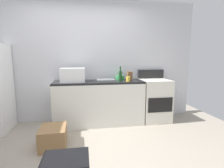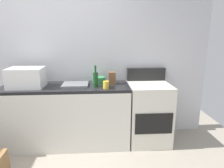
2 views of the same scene
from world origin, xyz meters
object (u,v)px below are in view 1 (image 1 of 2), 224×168
microwave (73,75)px  coffee_mug (128,79)px  cardboard_box_medium (53,137)px  mixing_bowl (120,77)px  wine_bottle (120,76)px  stove_oven (154,99)px  knife_block (130,76)px

microwave → coffee_mug: bearing=-7.1°
microwave → cardboard_box_medium: (-0.28, -0.80, -0.88)m
microwave → cardboard_box_medium: size_ratio=1.00×
coffee_mug → mixing_bowl: (-0.09, 0.33, -0.00)m
wine_bottle → stove_oven: bearing=6.8°
stove_oven → coffee_mug: stove_oven is taller
microwave → coffee_mug: size_ratio=4.60×
stove_oven → cardboard_box_medium: size_ratio=2.40×
coffee_mug → stove_oven: bearing=15.9°
knife_block → mixing_bowl: (-0.19, 0.09, -0.04)m
stove_oven → microwave: size_ratio=2.39×
wine_bottle → knife_block: (0.24, 0.14, -0.02)m
wine_bottle → mixing_bowl: bearing=79.3°
mixing_bowl → cardboard_box_medium: (-1.26, -1.00, -0.79)m
mixing_bowl → knife_block: bearing=-26.5°
wine_bottle → cardboard_box_medium: (-1.22, -0.76, -0.85)m
microwave → wine_bottle: 0.94m
stove_oven → microwave: 1.82m
coffee_mug → mixing_bowl: size_ratio=0.53×
stove_oven → coffee_mug: 0.83m
stove_oven → cardboard_box_medium: 2.20m
coffee_mug → mixing_bowl: 0.34m
stove_oven → mixing_bowl: size_ratio=5.79×
microwave → cardboard_box_medium: 1.22m
microwave → stove_oven: bearing=1.7°
stove_oven → wine_bottle: size_ratio=3.67×
microwave → mixing_bowl: (0.99, 0.20, -0.09)m
stove_oven → knife_block: size_ratio=6.11×
coffee_mug → cardboard_box_medium: 1.71m
stove_oven → microwave: (-1.73, -0.05, 0.57)m
stove_oven → knife_block: bearing=174.7°
stove_oven → knife_block: 0.76m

